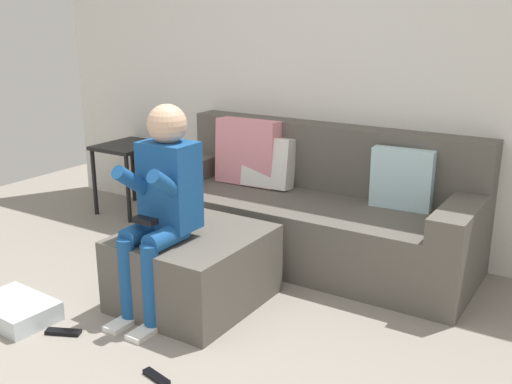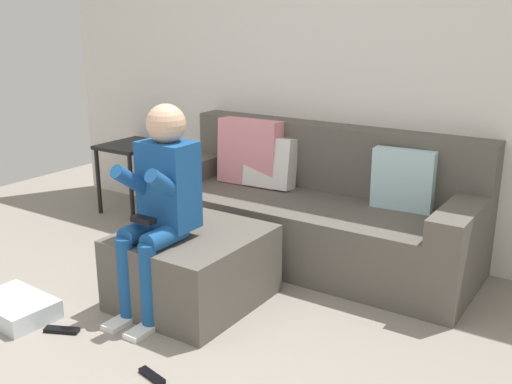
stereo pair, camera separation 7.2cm
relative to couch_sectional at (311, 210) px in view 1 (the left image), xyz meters
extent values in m
cube|color=silver|center=(-0.01, 0.40, 0.86)|extent=(5.28, 0.10, 2.41)
cube|color=#59544C|center=(0.02, -0.07, -0.12)|extent=(2.25, 0.84, 0.44)
cube|color=#59544C|center=(0.02, 0.25, 0.33)|extent=(2.25, 0.21, 0.47)
cube|color=#59544C|center=(-1.00, -0.07, 0.17)|extent=(0.21, 0.84, 0.15)
cube|color=#59544C|center=(1.04, -0.07, 0.17)|extent=(0.21, 0.84, 0.15)
cube|color=pink|center=(-0.56, 0.06, 0.33)|extent=(0.49, 0.21, 0.49)
cube|color=white|center=(-0.39, 0.06, 0.28)|extent=(0.38, 0.22, 0.38)
cube|color=silver|center=(0.60, 0.08, 0.29)|extent=(0.40, 0.14, 0.39)
cube|color=#59544C|center=(-0.26, -1.00, -0.13)|extent=(0.74, 0.81, 0.43)
cube|color=#194C8C|center=(-0.33, -1.11, 0.39)|extent=(0.30, 0.21, 0.49)
sphere|color=#D8AD8C|center=(-0.33, -1.11, 0.74)|extent=(0.22, 0.22, 0.22)
cylinder|color=#194C8C|center=(-0.41, -1.25, 0.15)|extent=(0.11, 0.28, 0.11)
cylinder|color=#194C8C|center=(-0.41, -1.39, -0.08)|extent=(0.10, 0.10, 0.46)
cube|color=white|center=(-0.41, -1.45, -0.33)|extent=(0.10, 0.22, 0.03)
cylinder|color=#194C8C|center=(-0.44, -1.24, 0.41)|extent=(0.08, 0.35, 0.28)
cylinder|color=#194C8C|center=(-0.24, -1.25, 0.15)|extent=(0.11, 0.28, 0.11)
cylinder|color=#194C8C|center=(-0.24, -1.39, -0.08)|extent=(0.10, 0.10, 0.46)
cube|color=white|center=(-0.24, -1.45, -0.33)|extent=(0.10, 0.22, 0.03)
cylinder|color=#194C8C|center=(-0.22, -1.22, 0.42)|extent=(0.08, 0.32, 0.26)
cube|color=black|center=(-0.33, -1.32, 0.25)|extent=(0.14, 0.06, 0.03)
cube|color=silver|center=(-0.98, -1.72, -0.29)|extent=(0.48, 0.34, 0.11)
cube|color=black|center=(-1.78, 0.06, 0.24)|extent=(0.45, 0.53, 0.03)
cylinder|color=black|center=(-1.98, -0.17, -0.06)|extent=(0.04, 0.04, 0.56)
cylinder|color=black|center=(-1.59, -0.17, -0.06)|extent=(0.04, 0.04, 0.56)
cylinder|color=black|center=(-1.98, 0.30, -0.06)|extent=(0.04, 0.04, 0.56)
cylinder|color=black|center=(-1.59, 0.30, -0.06)|extent=(0.04, 0.04, 0.56)
cube|color=black|center=(0.08, -1.73, -0.33)|extent=(0.17, 0.07, 0.02)
cube|color=black|center=(-0.62, -1.69, -0.33)|extent=(0.19, 0.13, 0.02)
camera|label=1|loc=(1.77, -3.52, 1.30)|focal=41.52mm
camera|label=2|loc=(1.83, -3.48, 1.30)|focal=41.52mm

